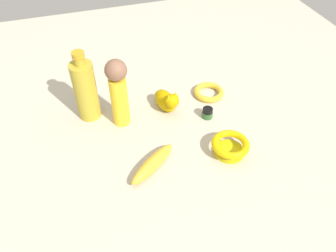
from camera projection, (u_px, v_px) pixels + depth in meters
The scene contains 8 objects.
ground at pixel (168, 137), 1.09m from camera, with size 2.00×2.00×0.00m, color #BCB29E.
bowl at pixel (230, 146), 1.02m from camera, with size 0.12×0.12×0.05m.
cat_figurine at pixel (167, 100), 1.16m from camera, with size 0.08×0.14×0.09m.
person_figure_adult at pixel (118, 91), 1.05m from camera, with size 0.08×0.08×0.24m.
banana at pixel (153, 164), 0.98m from camera, with size 0.18×0.04×0.04m, color gold.
bangle at pixel (209, 92), 1.24m from camera, with size 0.11×0.11×0.02m, color gold.
nail_polish_jar at pixel (207, 113), 1.14m from camera, with size 0.04×0.04×0.04m.
bottle_tall at pixel (85, 90), 1.09m from camera, with size 0.07×0.07×0.25m.
Camera 1 is at (0.23, 0.72, 0.78)m, focal length 36.02 mm.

